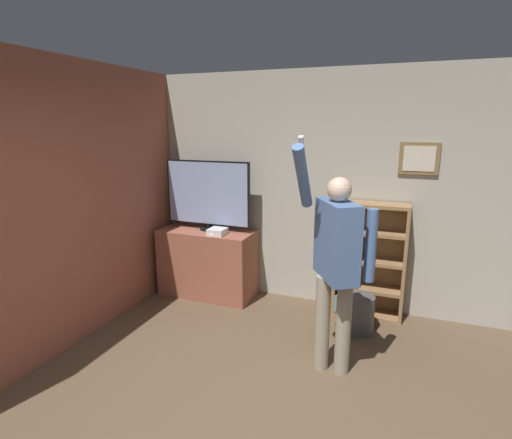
{
  "coord_description": "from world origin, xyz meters",
  "views": [
    {
      "loc": [
        0.81,
        -1.63,
        2.1
      ],
      "look_at": [
        -0.57,
        1.96,
        1.18
      ],
      "focal_mm": 28.0,
      "sensor_mm": 36.0,
      "label": 1
    }
  ],
  "objects_px": {
    "television": "(208,195)",
    "person": "(336,257)",
    "waste_bin": "(359,314)",
    "bookshelf": "(363,259)",
    "game_console": "(217,232)"
  },
  "relations": [
    {
      "from": "game_console",
      "to": "waste_bin",
      "type": "xyz_separation_m",
      "value": [
        1.69,
        -0.16,
        -0.67
      ]
    },
    {
      "from": "television",
      "to": "bookshelf",
      "type": "xyz_separation_m",
      "value": [
        1.86,
        0.09,
        -0.63
      ]
    },
    {
      "from": "television",
      "to": "game_console",
      "type": "xyz_separation_m",
      "value": [
        0.21,
        -0.18,
        -0.4
      ]
    },
    {
      "from": "television",
      "to": "person",
      "type": "distance_m",
      "value": 2.09
    },
    {
      "from": "bookshelf",
      "to": "person",
      "type": "bearing_deg",
      "value": -95.09
    },
    {
      "from": "television",
      "to": "waste_bin",
      "type": "xyz_separation_m",
      "value": [
        1.89,
        -0.34,
        -1.07
      ]
    },
    {
      "from": "bookshelf",
      "to": "waste_bin",
      "type": "xyz_separation_m",
      "value": [
        0.03,
        -0.43,
        -0.45
      ]
    },
    {
      "from": "game_console",
      "to": "waste_bin",
      "type": "relative_size",
      "value": 0.51
    },
    {
      "from": "person",
      "to": "waste_bin",
      "type": "distance_m",
      "value": 1.15
    },
    {
      "from": "person",
      "to": "bookshelf",
      "type": "bearing_deg",
      "value": 142.7
    },
    {
      "from": "waste_bin",
      "to": "person",
      "type": "bearing_deg",
      "value": -100.43
    },
    {
      "from": "person",
      "to": "waste_bin",
      "type": "relative_size",
      "value": 5.11
    },
    {
      "from": "person",
      "to": "game_console",
      "type": "bearing_deg",
      "value": -153.28
    },
    {
      "from": "bookshelf",
      "to": "waste_bin",
      "type": "relative_size",
      "value": 3.25
    },
    {
      "from": "television",
      "to": "waste_bin",
      "type": "relative_size",
      "value": 2.76
    }
  ]
}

